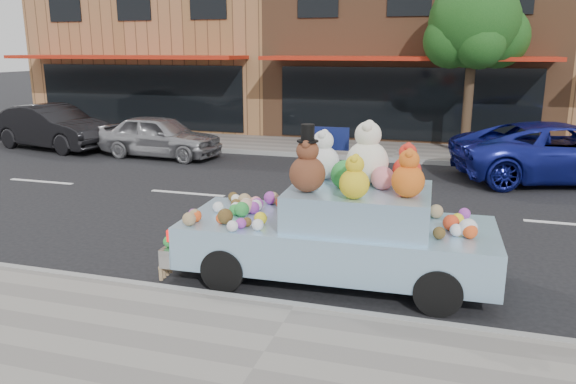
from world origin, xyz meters
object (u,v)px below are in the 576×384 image
(street_tree, at_px, (475,31))
(car_blue, at_px, (562,152))
(car_dark, at_px, (53,127))
(car_silver, at_px, (160,136))
(art_car, at_px, (339,225))

(street_tree, relative_size, car_blue, 1.00)
(car_blue, distance_m, car_dark, 15.14)
(street_tree, distance_m, car_dark, 13.47)
(car_dark, bearing_deg, car_silver, -81.67)
(car_silver, distance_m, car_blue, 11.06)
(car_dark, height_order, art_car, art_car)
(street_tree, bearing_deg, car_silver, -162.55)
(car_silver, height_order, car_dark, car_dark)
(street_tree, xyz_separation_m, art_car, (-1.75, -10.33, -2.90))
(car_silver, xyz_separation_m, art_car, (7.07, -7.56, 0.16))
(art_car, bearing_deg, car_silver, 130.78)
(car_silver, bearing_deg, art_car, -133.08)
(art_car, bearing_deg, car_dark, 142.59)
(car_dark, bearing_deg, art_car, -112.91)
(car_silver, height_order, art_car, art_car)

